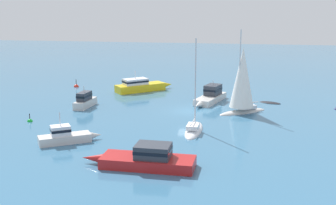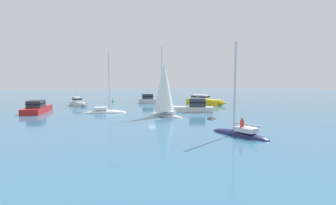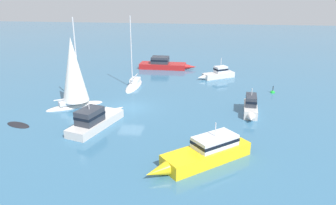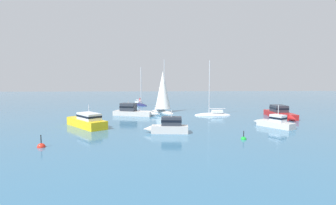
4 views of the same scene
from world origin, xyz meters
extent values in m
plane|color=teal|center=(0.00, 0.00, 0.00)|extent=(160.00, 160.00, 0.00)
cube|color=silver|center=(-12.16, -0.02, 0.42)|extent=(1.61, 4.04, 0.84)
cone|color=silver|center=(-11.94, 2.38, 0.42)|extent=(0.93, 1.06, 0.84)
cube|color=#2D333D|center=(-12.18, -0.21, 1.32)|extent=(1.20, 2.24, 0.96)
cube|color=black|center=(-12.18, -0.21, 1.37)|extent=(1.24, 2.28, 0.24)
cylinder|color=silver|center=(-12.18, -0.21, 2.16)|extent=(0.08, 0.08, 0.72)
cube|color=silver|center=(1.91, 5.08, 0.36)|extent=(3.70, 6.46, 0.73)
cone|color=silver|center=(0.78, 1.45, 0.36)|extent=(1.15, 1.69, 0.73)
cube|color=#2D333D|center=(2.15, 5.84, 1.34)|extent=(2.19, 2.71, 1.24)
cube|color=black|center=(2.15, 5.84, 1.41)|extent=(2.24, 2.76, 0.24)
cylinder|color=silver|center=(2.15, 5.84, 2.26)|extent=(0.08, 0.08, 0.59)
ellipsoid|color=#191E4C|center=(18.62, 4.88, 0.00)|extent=(5.89, 4.21, 0.85)
cube|color=silver|center=(19.24, 5.22, 0.62)|extent=(2.07, 1.81, 0.40)
cylinder|color=silver|center=(18.11, 4.59, 4.34)|extent=(0.19, 0.19, 7.83)
cylinder|color=silver|center=(19.27, 5.23, 1.07)|extent=(2.39, 1.42, 0.15)
cylinder|color=red|center=(18.99, 4.94, 0.92)|extent=(0.32, 0.32, 0.99)
sphere|color=gray|center=(18.99, 4.94, 1.53)|extent=(0.24, 0.24, 0.24)
cube|color=yellow|center=(-7.96, 9.96, 0.50)|extent=(6.50, 5.92, 0.99)
cone|color=yellow|center=(-4.78, 12.62, 0.50)|extent=(1.92, 1.84, 0.99)
cube|color=silver|center=(-8.52, 9.50, 1.39)|extent=(3.53, 3.34, 0.80)
cube|color=black|center=(-8.52, 9.50, 1.43)|extent=(3.58, 3.39, 0.24)
cylinder|color=silver|center=(-8.52, 9.50, 2.31)|extent=(0.08, 0.08, 1.04)
cube|color=silver|center=(-9.31, -13.02, 0.36)|extent=(4.52, 3.59, 0.72)
cone|color=silver|center=(-7.01, -11.58, 0.36)|extent=(1.32, 1.20, 0.72)
cube|color=silver|center=(-9.58, -13.19, 1.15)|extent=(1.99, 1.85, 0.85)
cube|color=black|center=(-9.58, -13.19, 1.19)|extent=(2.05, 1.91, 0.24)
cylinder|color=silver|center=(-9.58, -13.19, 2.17)|extent=(0.08, 0.08, 1.18)
ellipsoid|color=white|center=(1.33, -7.60, 0.00)|extent=(1.70, 5.83, 0.89)
cube|color=white|center=(1.30, -8.30, 0.65)|extent=(1.11, 1.77, 0.40)
cylinder|color=silver|center=(1.35, -7.02, 4.57)|extent=(0.13, 0.13, 8.24)
cylinder|color=silver|center=(1.30, -8.33, 1.10)|extent=(0.19, 2.60, 0.10)
cube|color=#B21E1E|center=(-0.99, -17.47, 0.39)|extent=(6.99, 2.61, 0.79)
cone|color=#B21E1E|center=(-5.26, -17.36, 0.39)|extent=(1.75, 0.83, 0.79)
cube|color=#2D333D|center=(-0.58, -17.48, 1.29)|extent=(2.60, 2.01, 1.01)
cube|color=black|center=(-0.58, -17.48, 1.34)|extent=(2.64, 2.05, 0.24)
ellipsoid|color=black|center=(9.07, 5.60, 0.00)|extent=(2.82, 1.91, 0.31)
ellipsoid|color=silver|center=(5.82, 0.32, 0.00)|extent=(5.58, 4.58, 0.74)
cube|color=silver|center=(6.39, 0.74, 0.56)|extent=(2.00, 1.82, 0.38)
cylinder|color=silver|center=(5.34, -0.03, 4.73)|extent=(0.13, 0.13, 8.72)
cylinder|color=silver|center=(6.41, 0.76, 1.01)|extent=(2.21, 1.65, 0.11)
cone|color=white|center=(5.66, 0.21, 3.94)|extent=(3.71, 3.71, 6.54)
sphere|color=green|center=(-15.53, -7.05, 0.00)|extent=(0.54, 0.54, 0.54)
cylinder|color=black|center=(-15.53, -7.05, 0.55)|extent=(0.08, 0.08, 0.56)
sphere|color=red|center=(-17.65, 11.41, 0.00)|extent=(0.70, 0.70, 0.70)
cylinder|color=black|center=(-17.65, 11.41, 0.72)|extent=(0.08, 0.08, 0.73)
camera|label=1|loc=(5.67, -47.78, 12.07)|focal=47.58mm
camera|label=2|loc=(40.52, -5.35, 5.15)|focal=28.71mm
camera|label=3|loc=(-7.77, 31.02, 11.94)|focal=35.06mm
camera|label=4|loc=(-41.14, 1.55, 5.97)|focal=29.01mm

